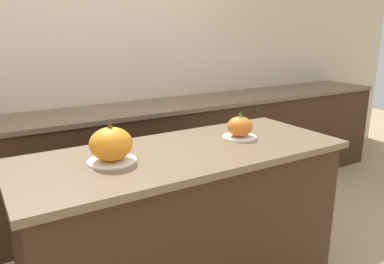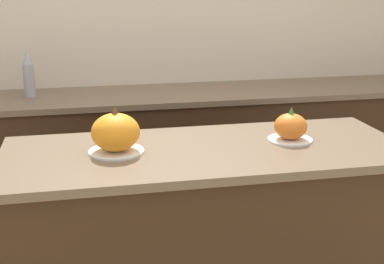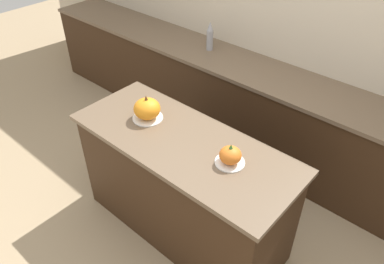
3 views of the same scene
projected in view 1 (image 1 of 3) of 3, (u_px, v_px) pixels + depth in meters
name	position (u px, v px, depth m)	size (l,w,h in m)	color
wall_back	(88.00, 62.00, 3.10)	(8.00, 0.06, 2.50)	beige
kitchen_island	(185.00, 231.00, 2.02)	(1.69, 0.69, 0.92)	#382314
back_counter	(107.00, 165.00, 3.04)	(6.00, 0.60, 0.90)	#382314
pumpkin_cake_left	(111.00, 145.00, 1.71)	(0.23, 0.23, 0.20)	white
pumpkin_cake_right	(240.00, 128.00, 2.10)	(0.19, 0.19, 0.15)	white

